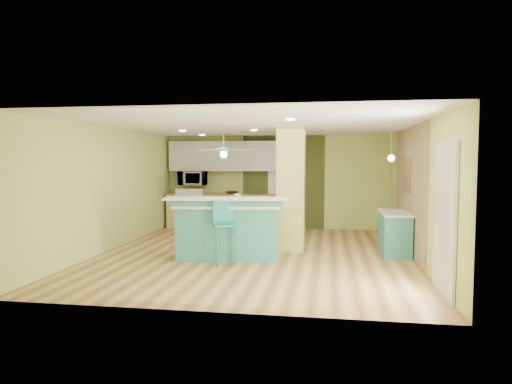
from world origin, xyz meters
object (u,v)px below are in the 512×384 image
at_px(peninsula, 227,229).
at_px(fruit_bowl, 232,192).
at_px(bar_stool, 224,222).
at_px(side_counter, 394,233).
at_px(canister, 237,199).

bearing_deg(peninsula, fruit_bowl, 92.88).
xyz_separation_m(peninsula, bar_stool, (0.07, -0.59, 0.20)).
height_order(bar_stool, side_counter, bar_stool).
xyz_separation_m(bar_stool, fruit_bowl, (-0.74, 4.14, 0.23)).
relative_size(side_counter, canister, 6.57).
relative_size(fruit_bowl, canister, 1.62).
height_order(peninsula, fruit_bowl, peninsula).
relative_size(bar_stool, fruit_bowl, 3.56).
xyz_separation_m(bar_stool, canister, (0.13, 0.53, 0.37)).
bearing_deg(fruit_bowl, side_counter, -34.81).
distance_m(fruit_bowl, canister, 3.72).
distance_m(bar_stool, fruit_bowl, 4.21).
height_order(peninsula, side_counter, peninsula).
bearing_deg(fruit_bowl, bar_stool, -79.88).
relative_size(side_counter, fruit_bowl, 4.06).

